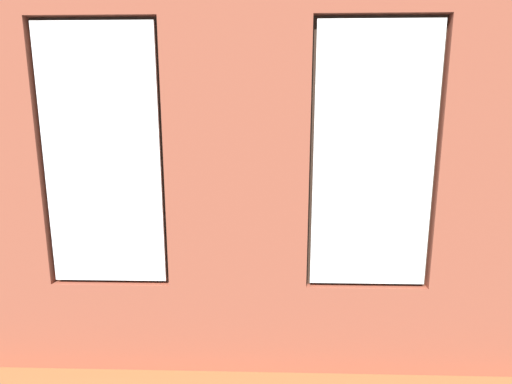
{
  "coord_description": "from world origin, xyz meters",
  "views": [
    {
      "loc": [
        -0.23,
        5.36,
        2.06
      ],
      "look_at": [
        -0.08,
        0.4,
        1.07
      ],
      "focal_mm": 28.0,
      "sensor_mm": 36.0,
      "label": 1
    }
  ],
  "objects_px": {
    "coffee_table": "(271,231)",
    "potted_plant_corner_near_left": "(396,188)",
    "candle_jar": "(258,222)",
    "potted_plant_foreground_right": "(121,195)",
    "potted_plant_between_couches": "(389,269)",
    "remote_gray": "(279,230)",
    "media_console": "(60,239)",
    "potted_plant_near_tv": "(60,250)",
    "cup_ceramic": "(271,225)",
    "table_plant_small": "(239,223)",
    "couch_by_window": "(234,294)",
    "potted_plant_by_left_couch": "(373,218)",
    "papasan_chair": "(244,206)",
    "tv_flatscreen": "(55,197)",
    "couch_left": "(431,245)"
  },
  "relations": [
    {
      "from": "table_plant_small",
      "to": "potted_plant_near_tv",
      "type": "height_order",
      "value": "potted_plant_near_tv"
    },
    {
      "from": "couch_by_window",
      "to": "potted_plant_between_couches",
      "type": "bearing_deg",
      "value": -178.12
    },
    {
      "from": "potted_plant_by_left_couch",
      "to": "potted_plant_near_tv",
      "type": "xyz_separation_m",
      "value": [
        4.22,
        2.15,
        0.16
      ]
    },
    {
      "from": "cup_ceramic",
      "to": "potted_plant_near_tv",
      "type": "xyz_separation_m",
      "value": [
        2.49,
        1.15,
        -0.0
      ]
    },
    {
      "from": "couch_by_window",
      "to": "papasan_chair",
      "type": "xyz_separation_m",
      "value": [
        0.1,
        -3.26,
        0.11
      ]
    },
    {
      "from": "coffee_table",
      "to": "potted_plant_corner_near_left",
      "type": "relative_size",
      "value": 1.25
    },
    {
      "from": "couch_left",
      "to": "papasan_chair",
      "type": "bearing_deg",
      "value": -123.71
    },
    {
      "from": "cup_ceramic",
      "to": "candle_jar",
      "type": "distance_m",
      "value": 0.21
    },
    {
      "from": "coffee_table",
      "to": "media_console",
      "type": "relative_size",
      "value": 1.35
    },
    {
      "from": "potted_plant_foreground_right",
      "to": "potted_plant_by_left_couch",
      "type": "bearing_deg",
      "value": 173.12
    },
    {
      "from": "tv_flatscreen",
      "to": "potted_plant_corner_near_left",
      "type": "bearing_deg",
      "value": -161.89
    },
    {
      "from": "table_plant_small",
      "to": "potted_plant_by_left_couch",
      "type": "relative_size",
      "value": 0.42
    },
    {
      "from": "couch_left",
      "to": "candle_jar",
      "type": "height_order",
      "value": "couch_left"
    },
    {
      "from": "media_console",
      "to": "papasan_chair",
      "type": "xyz_separation_m",
      "value": [
        -2.57,
        -1.45,
        0.16
      ]
    },
    {
      "from": "couch_left",
      "to": "potted_plant_foreground_right",
      "type": "relative_size",
      "value": 2.27
    },
    {
      "from": "cup_ceramic",
      "to": "papasan_chair",
      "type": "xyz_separation_m",
      "value": [
        0.47,
        -1.3,
        -0.03
      ]
    },
    {
      "from": "table_plant_small",
      "to": "potted_plant_between_couches",
      "type": "distance_m",
      "value": 2.37
    },
    {
      "from": "couch_left",
      "to": "potted_plant_by_left_couch",
      "type": "distance_m",
      "value": 1.48
    },
    {
      "from": "cup_ceramic",
      "to": "potted_plant_foreground_right",
      "type": "bearing_deg",
      "value": -29.3
    },
    {
      "from": "candle_jar",
      "to": "papasan_chair",
      "type": "bearing_deg",
      "value": -76.56
    },
    {
      "from": "tv_flatscreen",
      "to": "potted_plant_by_left_couch",
      "type": "height_order",
      "value": "tv_flatscreen"
    },
    {
      "from": "table_plant_small",
      "to": "couch_by_window",
      "type": "bearing_deg",
      "value": 92.46
    },
    {
      "from": "potted_plant_foreground_right",
      "to": "potted_plant_by_left_couch",
      "type": "xyz_separation_m",
      "value": [
        -4.47,
        0.54,
        -0.27
      ]
    },
    {
      "from": "media_console",
      "to": "potted_plant_between_couches",
      "type": "relative_size",
      "value": 0.88
    },
    {
      "from": "potted_plant_by_left_couch",
      "to": "potted_plant_near_tv",
      "type": "height_order",
      "value": "potted_plant_near_tv"
    },
    {
      "from": "coffee_table",
      "to": "potted_plant_near_tv",
      "type": "height_order",
      "value": "potted_plant_near_tv"
    },
    {
      "from": "papasan_chair",
      "to": "candle_jar",
      "type": "bearing_deg",
      "value": 103.44
    },
    {
      "from": "potted_plant_foreground_right",
      "to": "table_plant_small",
      "type": "bearing_deg",
      "value": 144.0
    },
    {
      "from": "candle_jar",
      "to": "potted_plant_between_couches",
      "type": "distance_m",
      "value": 2.4
    },
    {
      "from": "media_console",
      "to": "potted_plant_corner_near_left",
      "type": "bearing_deg",
      "value": -161.87
    },
    {
      "from": "potted_plant_foreground_right",
      "to": "potted_plant_near_tv",
      "type": "relative_size",
      "value": 1.23
    },
    {
      "from": "papasan_chair",
      "to": "potted_plant_foreground_right",
      "type": "relative_size",
      "value": 1.25
    },
    {
      "from": "couch_left",
      "to": "coffee_table",
      "type": "height_order",
      "value": "couch_left"
    },
    {
      "from": "papasan_chair",
      "to": "potted_plant_corner_near_left",
      "type": "distance_m",
      "value": 2.78
    },
    {
      "from": "candle_jar",
      "to": "papasan_chair",
      "type": "height_order",
      "value": "papasan_chair"
    },
    {
      "from": "candle_jar",
      "to": "potted_plant_near_tv",
      "type": "xyz_separation_m",
      "value": [
        2.3,
        1.26,
        -0.01
      ]
    },
    {
      "from": "cup_ceramic",
      "to": "table_plant_small",
      "type": "xyz_separation_m",
      "value": [
        0.45,
        0.13,
        0.06
      ]
    },
    {
      "from": "candle_jar",
      "to": "potted_plant_corner_near_left",
      "type": "height_order",
      "value": "potted_plant_corner_near_left"
    },
    {
      "from": "coffee_table",
      "to": "table_plant_small",
      "type": "height_order",
      "value": "table_plant_small"
    },
    {
      "from": "papasan_chair",
      "to": "potted_plant_near_tv",
      "type": "relative_size",
      "value": 1.53
    },
    {
      "from": "coffee_table",
      "to": "potted_plant_by_left_couch",
      "type": "relative_size",
      "value": 3.12
    },
    {
      "from": "candle_jar",
      "to": "potted_plant_by_left_couch",
      "type": "xyz_separation_m",
      "value": [
        -1.92,
        -0.89,
        -0.17
      ]
    },
    {
      "from": "remote_gray",
      "to": "potted_plant_by_left_couch",
      "type": "height_order",
      "value": "potted_plant_by_left_couch"
    },
    {
      "from": "couch_by_window",
      "to": "potted_plant_near_tv",
      "type": "bearing_deg",
      "value": -20.72
    },
    {
      "from": "cup_ceramic",
      "to": "candle_jar",
      "type": "bearing_deg",
      "value": -29.87
    },
    {
      "from": "potted_plant_by_left_couch",
      "to": "tv_flatscreen",
      "type": "bearing_deg",
      "value": 13.49
    },
    {
      "from": "coffee_table",
      "to": "potted_plant_between_couches",
      "type": "height_order",
      "value": "potted_plant_between_couches"
    },
    {
      "from": "media_console",
      "to": "candle_jar",
      "type": "bearing_deg",
      "value": -174.86
    },
    {
      "from": "candle_jar",
      "to": "potted_plant_foreground_right",
      "type": "xyz_separation_m",
      "value": [
        2.55,
        -1.43,
        0.1
      ]
    },
    {
      "from": "remote_gray",
      "to": "potted_plant_foreground_right",
      "type": "relative_size",
      "value": 0.2
    }
  ]
}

